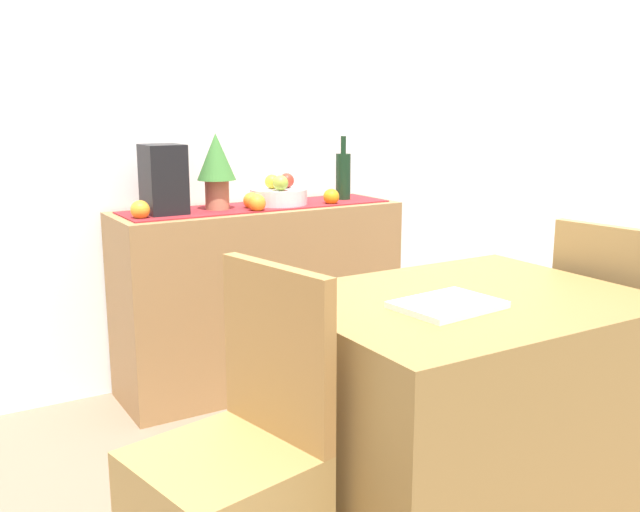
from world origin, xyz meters
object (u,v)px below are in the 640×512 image
wine_bottle (343,176)px  coffee_maker (163,180)px  sideboard_console (260,296)px  open_book (448,305)px  dining_table (461,414)px  chair_by_corner (621,394)px  fruit_bowl (279,197)px  potted_plant (216,164)px

wine_bottle → coffee_maker: 0.90m
sideboard_console → open_book: 1.48m
dining_table → chair_by_corner: size_ratio=1.13×
sideboard_console → open_book: bearing=-95.2°
sideboard_console → fruit_bowl: (0.10, 0.00, 0.46)m
wine_bottle → sideboard_console: bearing=180.0°
coffee_maker → dining_table: size_ratio=0.29×
sideboard_console → potted_plant: bearing=-180.0°
wine_bottle → open_book: bearing=-112.3°
potted_plant → dining_table: (0.20, -1.38, -0.67)m
fruit_bowl → chair_by_corner: 1.65m
chair_by_corner → coffee_maker: bearing=131.2°
dining_table → open_book: bearing=-154.4°
fruit_bowl → wine_bottle: 0.36m
fruit_bowl → dining_table: bearing=-94.5°
sideboard_console → dining_table: size_ratio=1.29×
coffee_maker → potted_plant: 0.25m
coffee_maker → open_book: size_ratio=1.05×
sideboard_console → potted_plant: size_ratio=3.91×
fruit_bowl → wine_bottle: bearing=-0.0°
wine_bottle → open_book: size_ratio=1.10×
open_book → sideboard_console: bearing=79.5°
potted_plant → dining_table: size_ratio=0.33×
open_book → chair_by_corner: (0.90, 0.06, -0.48)m
fruit_bowl → chair_by_corner: bearing=-64.3°
sideboard_console → fruit_bowl: 0.47m
wine_bottle → potted_plant: size_ratio=0.92×
sideboard_console → dining_table: 1.38m
coffee_maker → chair_by_corner: size_ratio=0.33×
sideboard_console → dining_table: (-0.00, -1.38, -0.05)m
sideboard_console → chair_by_corner: size_ratio=1.46×
fruit_bowl → chair_by_corner: size_ratio=0.29×
potted_plant → open_book: potted_plant is taller
dining_table → coffee_maker: bearing=107.6°
open_book → fruit_bowl: bearing=75.4°
coffee_maker → fruit_bowl: bearing=0.0°
sideboard_console → wine_bottle: (0.46, -0.00, 0.54)m
wine_bottle → potted_plant: 0.66m
fruit_bowl → potted_plant: potted_plant is taller
potted_plant → open_book: 1.47m
sideboard_console → coffee_maker: (-0.44, 0.00, 0.57)m
wine_bottle → chair_by_corner: size_ratio=0.34×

